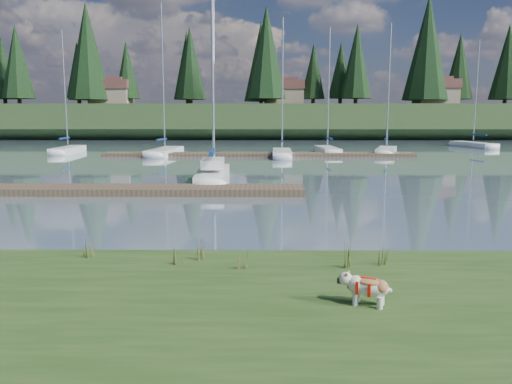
{
  "coord_description": "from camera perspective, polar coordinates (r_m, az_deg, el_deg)",
  "views": [
    {
      "loc": [
        2.19,
        -12.05,
        3.2
      ],
      "look_at": [
        2.08,
        -0.5,
        1.48
      ],
      "focal_mm": 35.0,
      "sensor_mm": 36.0,
      "label": 1
    }
  ],
  "objects": [
    {
      "name": "sailboat_bg_0",
      "position": [
        49.82,
        -20.46,
        4.62
      ],
      "size": [
        2.09,
        7.73,
        11.11
      ],
      "rotation": [
        0.0,
        0.0,
        1.65
      ],
      "color": "white",
      "rests_on": "ground"
    },
    {
      "name": "sailboat_main",
      "position": [
        26.21,
        -4.83,
        2.35
      ],
      "size": [
        1.97,
        7.94,
        11.43
      ],
      "rotation": [
        0.0,
        0.0,
        1.62
      ],
      "color": "white",
      "rests_on": "ground"
    },
    {
      "name": "sailboat_bg_1",
      "position": [
        45.15,
        -10.13,
        4.68
      ],
      "size": [
        2.18,
        8.82,
        12.95
      ],
      "rotation": [
        0.0,
        0.0,
        1.52
      ],
      "color": "white",
      "rests_on": "ground"
    },
    {
      "name": "sailboat_bg_3",
      "position": [
        46.78,
        8.03,
        4.85
      ],
      "size": [
        1.74,
        7.68,
        11.26
      ],
      "rotation": [
        0.0,
        0.0,
        1.6
      ],
      "color": "white",
      "rests_on": "ground"
    },
    {
      "name": "sailboat_bg_2",
      "position": [
        42.17,
        2.97,
        4.54
      ],
      "size": [
        1.68,
        7.51,
        11.28
      ],
      "rotation": [
        0.0,
        0.0,
        1.54
      ],
      "color": "white",
      "rests_on": "ground"
    },
    {
      "name": "weed_5",
      "position": [
        10.12,
        14.38,
        -6.96
      ],
      "size": [
        0.17,
        0.14,
        0.49
      ],
      "color": "#475B23",
      "rests_on": "bank"
    },
    {
      "name": "weed_0",
      "position": [
        10.2,
        -6.22,
        -6.34
      ],
      "size": [
        0.17,
        0.14,
        0.61
      ],
      "color": "#475B23",
      "rests_on": "bank"
    },
    {
      "name": "house_2",
      "position": [
        85.78,
        19.84,
        10.71
      ],
      "size": [
        6.3,
        5.3,
        4.65
      ],
      "color": "gray",
      "rests_on": "ridge"
    },
    {
      "name": "ridge",
      "position": [
        85.08,
        -0.92,
        7.99
      ],
      "size": [
        200.0,
        20.0,
        5.0
      ],
      "primitive_type": "cube",
      "color": "#22361A",
      "rests_on": "ground"
    },
    {
      "name": "dock_near",
      "position": [
        22.15,
        -15.67,
        0.23
      ],
      "size": [
        16.0,
        2.0,
        0.3
      ],
      "primitive_type": "cube",
      "color": "#4C3D2C",
      "rests_on": "ground"
    },
    {
      "name": "weed_3",
      "position": [
        10.94,
        -18.64,
        -5.97
      ],
      "size": [
        0.17,
        0.14,
        0.5
      ],
      "color": "#475B23",
      "rests_on": "bank"
    },
    {
      "name": "weed_2",
      "position": [
        9.83,
        10.6,
        -7.16
      ],
      "size": [
        0.17,
        0.14,
        0.54
      ],
      "color": "#475B23",
      "rests_on": "bank"
    },
    {
      "name": "conifer_5",
      "position": [
        83.39,
        9.67,
        13.59
      ],
      "size": [
        3.96,
        3.96,
        10.35
      ],
      "color": "#382619",
      "rests_on": "ridge"
    },
    {
      "name": "conifer_3",
      "position": [
        85.35,
        -7.89,
        14.12
      ],
      "size": [
        4.84,
        4.84,
        12.25
      ],
      "color": "#382619",
      "rests_on": "ridge"
    },
    {
      "name": "bank",
      "position": [
        7.11,
        -18.29,
        -17.18
      ],
      "size": [
        60.0,
        9.0,
        0.35
      ],
      "primitive_type": "cube",
      "color": "#2E491C",
      "rests_on": "ground"
    },
    {
      "name": "sailboat_bg_5",
      "position": [
        60.55,
        23.2,
        5.05
      ],
      "size": [
        2.78,
        8.31,
        11.64
      ],
      "rotation": [
        0.0,
        0.0,
        1.72
      ],
      "color": "white",
      "rests_on": "ground"
    },
    {
      "name": "ground",
      "position": [
        42.23,
        -2.42,
        4.11
      ],
      "size": [
        200.0,
        200.0,
        0.0
      ],
      "primitive_type": "plane",
      "color": "slate",
      "rests_on": "ground"
    },
    {
      "name": "sailboat_bg_4",
      "position": [
        46.74,
        14.72,
        4.66
      ],
      "size": [
        3.71,
        7.81,
        11.39
      ],
      "rotation": [
        0.0,
        0.0,
        1.27
      ],
      "color": "white",
      "rests_on": "ground"
    },
    {
      "name": "conifer_2",
      "position": [
        85.17,
        -18.72,
        15.0
      ],
      "size": [
        6.6,
        6.6,
        16.05
      ],
      "color": "#382619",
      "rests_on": "ridge"
    },
    {
      "name": "dock_far",
      "position": [
        42.16,
        0.31,
        4.31
      ],
      "size": [
        26.0,
        2.2,
        0.3
      ],
      "primitive_type": "cube",
      "color": "#4C3D2C",
      "rests_on": "ground"
    },
    {
      "name": "house_0",
      "position": [
        85.64,
        -16.14,
        10.88
      ],
      "size": [
        6.3,
        5.3,
        4.65
      ],
      "color": "gray",
      "rests_on": "ridge"
    },
    {
      "name": "weed_1",
      "position": [
        10.03,
        -8.95,
        -7.07
      ],
      "size": [
        0.17,
        0.14,
        0.43
      ],
      "color": "#475B23",
      "rests_on": "bank"
    },
    {
      "name": "conifer_1",
      "position": [
        93.5,
        -26.95,
        12.52
      ],
      "size": [
        4.4,
        4.4,
        11.3
      ],
      "color": "#382619",
      "rests_on": "ridge"
    },
    {
      "name": "conifer_4",
      "position": [
        78.68,
        1.19,
        15.68
      ],
      "size": [
        6.16,
        6.16,
        15.1
      ],
      "color": "#382619",
      "rests_on": "ridge"
    },
    {
      "name": "conifer_7",
      "position": [
        92.53,
        26.8,
        13.15
      ],
      "size": [
        5.28,
        5.28,
        13.2
      ],
      "color": "#382619",
      "rests_on": "ridge"
    },
    {
      "name": "conifer_6",
      "position": [
        84.79,
        18.98,
        15.33
      ],
      "size": [
        7.04,
        7.04,
        17.0
      ],
      "color": "#382619",
      "rests_on": "ridge"
    },
    {
      "name": "mud_lip",
      "position": [
        11.12,
        -10.92,
        -8.04
      ],
      "size": [
        60.0,
        0.5,
        0.14
      ],
      "primitive_type": "cube",
      "color": "#33281C",
      "rests_on": "ground"
    },
    {
      "name": "weed_4",
      "position": [
        9.65,
        -1.53,
        -7.77
      ],
      "size": [
        0.17,
        0.14,
        0.37
      ],
      "color": "#475B23",
      "rests_on": "bank"
    },
    {
      "name": "house_1",
      "position": [
        83.24,
        3.25,
        11.28
      ],
      "size": [
        6.3,
        5.3,
        4.65
      ],
      "color": "gray",
      "rests_on": "ridge"
    },
    {
      "name": "bulldog",
      "position": [
        7.95,
        12.59,
        -10.44
      ],
      "size": [
        0.82,
        0.52,
        0.48
      ],
      "rotation": [
        0.0,
        0.0,
        2.78
      ],
      "color": "silver",
      "rests_on": "bank"
    }
  ]
}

